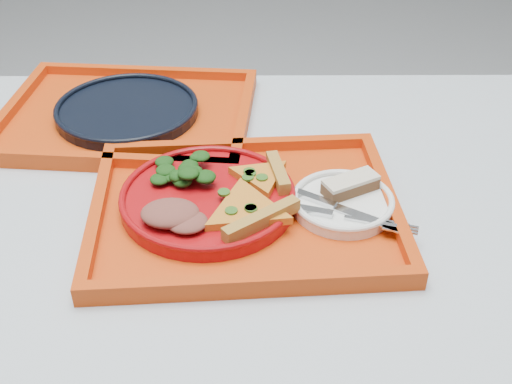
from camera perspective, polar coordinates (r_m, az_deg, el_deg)
table at (r=1.08m, az=-8.75°, el=-2.64°), size 1.60×0.80×0.75m
tray_main at (r=0.96m, az=-0.99°, el=-1.78°), size 0.47×0.38×0.01m
tray_far at (r=1.22m, az=-11.30°, el=6.49°), size 0.48×0.39×0.01m
dinner_plate at (r=0.96m, az=-4.28°, el=-0.72°), size 0.26×0.26×0.02m
side_plate at (r=0.96m, az=7.71°, el=-1.12°), size 0.15×0.15×0.01m
navy_plate at (r=1.21m, az=-11.38°, el=7.07°), size 0.26×0.26×0.02m
pizza_slice_a at (r=0.91m, az=-0.88°, el=-1.34°), size 0.18×0.19×0.02m
pizza_slice_b at (r=0.98m, az=0.44°, el=1.59°), size 0.12×0.11×0.02m
salad_heap at (r=0.99m, az=-6.36°, el=2.48°), size 0.08×0.07×0.04m
meat_portion at (r=0.90m, az=-7.65°, el=-1.88°), size 0.08×0.07×0.02m
dessert_bar at (r=0.97m, az=8.40°, el=0.65°), size 0.09×0.07×0.02m
knife at (r=0.93m, az=7.88°, el=-1.52°), size 0.16×0.11×0.01m
fork at (r=0.92m, az=7.75°, el=-2.15°), size 0.18×0.08×0.01m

